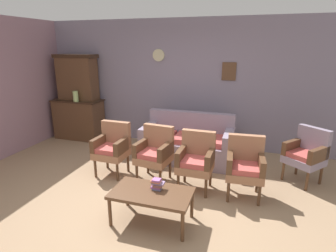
{
  "coord_description": "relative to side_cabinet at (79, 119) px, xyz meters",
  "views": [
    {
      "loc": [
        1.42,
        -3.12,
        2.16
      ],
      "look_at": [
        0.08,
        1.09,
        0.85
      ],
      "focal_mm": 29.28,
      "sensor_mm": 36.0,
      "label": 1
    }
  ],
  "objects": [
    {
      "name": "armchair_row_middle",
      "position": [
        2.47,
        -1.46,
        0.03
      ],
      "size": [
        0.57,
        0.55,
        0.9
      ],
      "color": "#9E6B4C",
      "rests_on": "ground"
    },
    {
      "name": "ground_plane",
      "position": [
        2.51,
        -2.25,
        -0.47
      ],
      "size": [
        7.68,
        7.68,
        0.0
      ],
      "primitive_type": "plane",
      "color": "#997A5B"
    },
    {
      "name": "cabinet_upper_hutch",
      "position": [
        0.0,
        0.08,
        0.98
      ],
      "size": [
        0.99,
        0.38,
        1.03
      ],
      "color": "brown",
      "rests_on": "side_cabinet"
    },
    {
      "name": "wall_back_with_decor",
      "position": [
        2.51,
        0.38,
        0.89
      ],
      "size": [
        6.4,
        0.09,
        2.7
      ],
      "color": "gray",
      "rests_on": "ground"
    },
    {
      "name": "book_stack_on_table",
      "position": [
        2.87,
        -2.48,
        0.03
      ],
      "size": [
        0.16,
        0.12,
        0.14
      ],
      "color": "#737FA9",
      "rests_on": "coffee_table"
    },
    {
      "name": "armchair_near_couch_end",
      "position": [
        3.89,
        -1.56,
        0.03
      ],
      "size": [
        0.55,
        0.53,
        0.9
      ],
      "color": "#9E6B4C",
      "rests_on": "ground"
    },
    {
      "name": "floral_couch",
      "position": [
        2.79,
        -0.51,
        -0.14
      ],
      "size": [
        1.71,
        0.8,
        0.9
      ],
      "color": "gray",
      "rests_on": "ground"
    },
    {
      "name": "side_cabinet",
      "position": [
        0.0,
        0.0,
        0.0
      ],
      "size": [
        1.16,
        0.55,
        0.93
      ],
      "color": "brown",
      "rests_on": "ground"
    },
    {
      "name": "armchair_near_cabinet",
      "position": [
        3.17,
        -1.56,
        0.03
      ],
      "size": [
        0.53,
        0.5,
        0.9
      ],
      "color": "#9E6B4C",
      "rests_on": "ground"
    },
    {
      "name": "vase_on_cabinet",
      "position": [
        0.1,
        -0.18,
        0.58
      ],
      "size": [
        0.12,
        0.12,
        0.24
      ],
      "primitive_type": "cylinder",
      "color": "#ABC679",
      "rests_on": "side_cabinet"
    },
    {
      "name": "coffee_table",
      "position": [
        2.83,
        -2.56,
        -0.09
      ],
      "size": [
        1.0,
        0.56,
        0.42
      ],
      "color": "brown",
      "rests_on": "ground"
    },
    {
      "name": "wingback_chair_by_fireplace",
      "position": [
        4.81,
        -0.8,
        0.03
      ],
      "size": [
        0.71,
        0.71,
        0.9
      ],
      "color": "gray",
      "rests_on": "ground"
    },
    {
      "name": "armchair_by_doorway",
      "position": [
        1.7,
        -1.47,
        0.03
      ],
      "size": [
        0.53,
        0.5,
        0.9
      ],
      "color": "#9E6B4C",
      "rests_on": "ground"
    }
  ]
}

